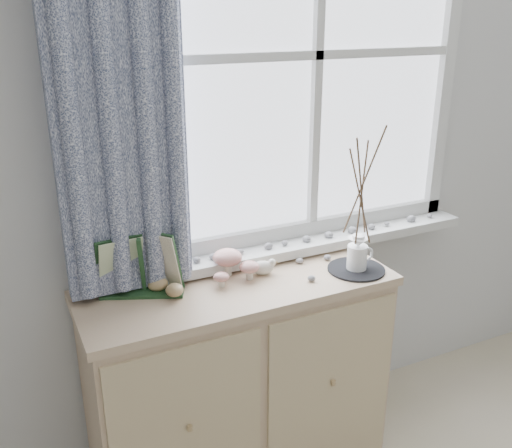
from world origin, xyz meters
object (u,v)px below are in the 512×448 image
Objects in this scene: sideboard at (240,379)px; botanical_book at (143,266)px; toadstool_cluster at (232,262)px; twig_pitcher at (362,187)px.

botanical_book is at bearing 170.31° from sideboard.
toadstool_cluster is (0.00, 0.07, 0.49)m from sideboard.
sideboard is 2.01× the size of twig_pitcher.
sideboard is 0.49m from toadstool_cluster.
botanical_book is at bearing -178.26° from toadstool_cluster.
botanical_book is 0.35m from toadstool_cluster.
toadstool_cluster is at bearing 173.46° from twig_pitcher.
sideboard is 0.91m from twig_pitcher.
sideboard is 3.50× the size of botanical_book.
twig_pitcher reaches higher than toadstool_cluster.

